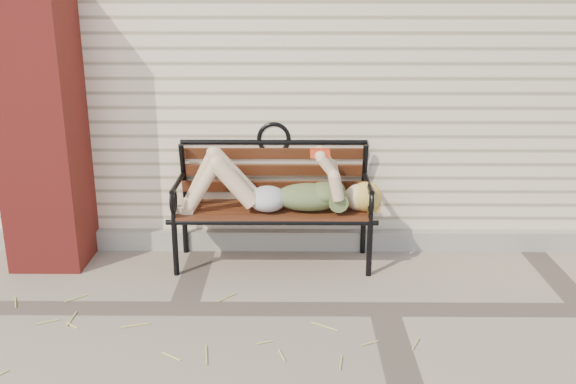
{
  "coord_description": "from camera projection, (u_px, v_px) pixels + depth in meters",
  "views": [
    {
      "loc": [
        -0.57,
        -3.57,
        1.89
      ],
      "look_at": [
        -0.6,
        0.56,
        0.59
      ],
      "focal_mm": 40.0,
      "sensor_mm": 36.0,
      "label": 1
    }
  ],
  "objects": [
    {
      "name": "ground",
      "position": [
        384.0,
        309.0,
        3.97
      ],
      "size": [
        80.0,
        80.0,
        0.0
      ],
      "primitive_type": "plane",
      "color": "gray",
      "rests_on": "ground"
    },
    {
      "name": "straw_scatter",
      "position": [
        166.0,
        358.0,
        3.43
      ],
      "size": [
        3.01,
        1.69,
        0.01
      ],
      "color": "#C8BD61",
      "rests_on": "ground"
    },
    {
      "name": "reading_woman",
      "position": [
        274.0,
        188.0,
        4.45
      ],
      "size": [
        1.43,
        0.32,
        0.45
      ],
      "color": "#0A3F4B",
      "rests_on": "ground"
    },
    {
      "name": "brick_pillar",
      "position": [
        41.0,
        126.0,
        4.4
      ],
      "size": [
        0.5,
        0.5,
        2.0
      ],
      "primitive_type": "cube",
      "color": "maroon",
      "rests_on": "ground"
    },
    {
      "name": "garden_bench",
      "position": [
        273.0,
        187.0,
        4.57
      ],
      "size": [
        1.51,
        0.6,
        0.98
      ],
      "color": "black",
      "rests_on": "ground"
    },
    {
      "name": "house_wall",
      "position": [
        350.0,
        31.0,
        6.38
      ],
      "size": [
        8.0,
        4.0,
        3.0
      ],
      "primitive_type": "cube",
      "color": "beige",
      "rests_on": "ground"
    },
    {
      "name": "foundation_strip",
      "position": [
        367.0,
        240.0,
        4.87
      ],
      "size": [
        8.0,
        0.1,
        0.15
      ],
      "primitive_type": "cube",
      "color": "gray",
      "rests_on": "ground"
    }
  ]
}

